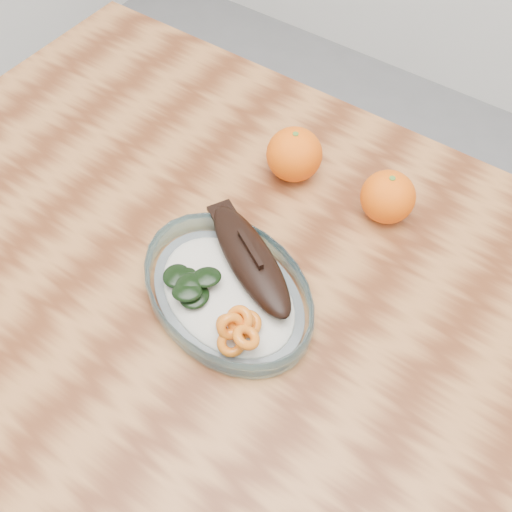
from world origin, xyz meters
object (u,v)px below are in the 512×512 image
at_px(plated_meal, 228,289).
at_px(orange_left, 294,154).
at_px(orange_right, 388,197).
at_px(dining_table, 255,353).

distance_m(plated_meal, orange_left, 0.23).
distance_m(orange_left, orange_right, 0.14).
height_order(plated_meal, orange_left, orange_left).
height_order(dining_table, orange_right, orange_right).
height_order(plated_meal, orange_right, plated_meal).
bearing_deg(dining_table, plated_meal, 178.65).
bearing_deg(dining_table, orange_right, 76.91).
bearing_deg(plated_meal, orange_left, 119.52).
bearing_deg(orange_right, plated_meal, -112.26).
bearing_deg(orange_left, plated_meal, -77.49).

